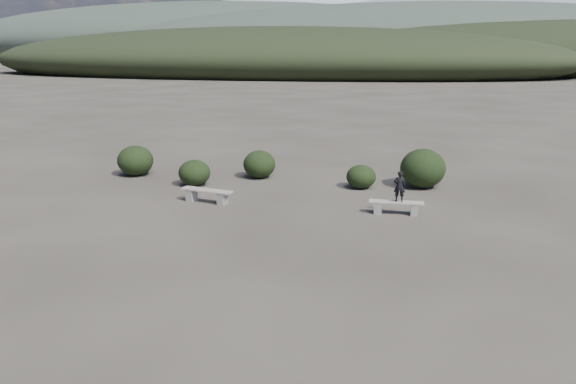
# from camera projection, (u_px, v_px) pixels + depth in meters

# --- Properties ---
(ground) EXTENTS (1200.00, 1200.00, 0.00)m
(ground) POSITION_uv_depth(u_px,v_px,m) (257.00, 273.00, 13.36)
(ground) COLOR #322D27
(ground) RESTS_ON ground
(bench_left) EXTENTS (1.91, 0.73, 0.47)m
(bench_left) POSITION_uv_depth(u_px,v_px,m) (207.00, 195.00, 19.27)
(bench_left) COLOR slate
(bench_left) RESTS_ON ground
(bench_right) EXTENTS (1.74, 0.45, 0.43)m
(bench_right) POSITION_uv_depth(u_px,v_px,m) (396.00, 206.00, 17.94)
(bench_right) COLOR slate
(bench_right) RESTS_ON ground
(seated_person) EXTENTS (0.38, 0.27, 1.00)m
(seated_person) POSITION_uv_depth(u_px,v_px,m) (399.00, 186.00, 17.76)
(seated_person) COLOR black
(seated_person) RESTS_ON bench_right
(shrub_a) EXTENTS (1.22, 1.22, 1.00)m
(shrub_a) POSITION_uv_depth(u_px,v_px,m) (194.00, 173.00, 21.61)
(shrub_a) COLOR black
(shrub_a) RESTS_ON ground
(shrub_b) EXTENTS (1.32, 1.32, 1.13)m
(shrub_b) POSITION_uv_depth(u_px,v_px,m) (259.00, 164.00, 22.86)
(shrub_b) COLOR black
(shrub_b) RESTS_ON ground
(shrub_c) EXTENTS (1.12, 1.12, 0.90)m
(shrub_c) POSITION_uv_depth(u_px,v_px,m) (361.00, 177.00, 21.20)
(shrub_c) COLOR black
(shrub_c) RESTS_ON ground
(shrub_d) EXTENTS (1.70, 1.70, 1.49)m
(shrub_d) POSITION_uv_depth(u_px,v_px,m) (423.00, 168.00, 21.25)
(shrub_d) COLOR black
(shrub_d) RESTS_ON ground
(shrub_f) EXTENTS (1.47, 1.47, 1.25)m
(shrub_f) POSITION_uv_depth(u_px,v_px,m) (135.00, 161.00, 23.29)
(shrub_f) COLOR black
(shrub_f) RESTS_ON ground
(mountain_ridges) EXTENTS (500.00, 400.00, 56.00)m
(mountain_ridges) POSITION_uv_depth(u_px,v_px,m) (407.00, 36.00, 331.50)
(mountain_ridges) COLOR black
(mountain_ridges) RESTS_ON ground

